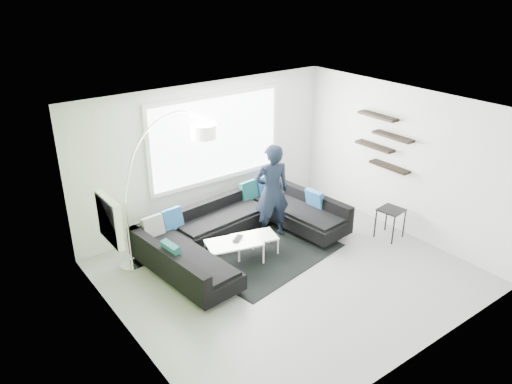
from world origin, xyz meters
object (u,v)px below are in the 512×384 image
sectional_sofa (245,232)px  side_table (390,223)px  coffee_table (245,247)px  laptop (240,239)px  person (272,191)px  arc_lamp (125,202)px

sectional_sofa → side_table: size_ratio=6.35×
coffee_table → laptop: 0.24m
side_table → laptop: size_ratio=1.73×
sectional_sofa → side_table: sectional_sofa is taller
coffee_table → person: size_ratio=0.66×
coffee_table → arc_lamp: arc_lamp is taller
sectional_sofa → coffee_table: 0.33m
person → sectional_sofa: bearing=28.1°
sectional_sofa → person: 0.91m
laptop → person: bearing=-12.8°
arc_lamp → person: bearing=-27.4°
coffee_table → side_table: side_table is taller
side_table → person: size_ratio=0.32×
arc_lamp → sectional_sofa: bearing=-34.8°
side_table → laptop: 2.93m
arc_lamp → coffee_table: bearing=-43.3°
sectional_sofa → arc_lamp: 2.22m
laptop → coffee_table: bearing=-25.2°
sectional_sofa → laptop: sectional_sofa is taller
arc_lamp → side_table: bearing=-39.2°
sectional_sofa → coffee_table: bearing=-134.6°
sectional_sofa → laptop: bearing=-145.6°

